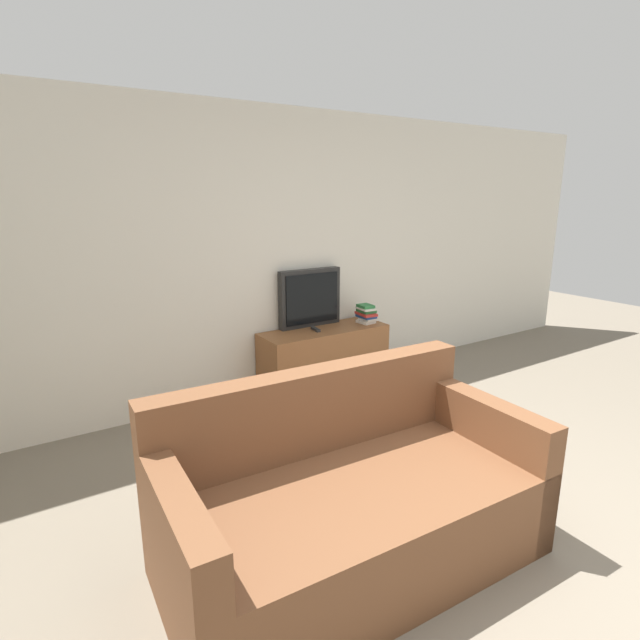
{
  "coord_description": "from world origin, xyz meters",
  "views": [
    {
      "loc": [
        -2.01,
        -1.05,
        1.85
      ],
      "look_at": [
        0.25,
        2.44,
        0.8
      ],
      "focal_mm": 28.0,
      "sensor_mm": 36.0,
      "label": 1
    }
  ],
  "objects_px": {
    "book_stack": "(366,314)",
    "tv_stand": "(324,359)",
    "remote_on_stand": "(316,329)",
    "television": "(310,298)",
    "couch": "(350,504)"
  },
  "relations": [
    {
      "from": "tv_stand",
      "to": "television",
      "type": "height_order",
      "value": "television"
    },
    {
      "from": "television",
      "to": "couch",
      "type": "distance_m",
      "value": 2.53
    },
    {
      "from": "television",
      "to": "remote_on_stand",
      "type": "relative_size",
      "value": 4.26
    },
    {
      "from": "tv_stand",
      "to": "television",
      "type": "distance_m",
      "value": 0.61
    },
    {
      "from": "television",
      "to": "remote_on_stand",
      "type": "xyz_separation_m",
      "value": [
        -0.05,
        -0.17,
        -0.27
      ]
    },
    {
      "from": "television",
      "to": "book_stack",
      "type": "bearing_deg",
      "value": -20.72
    },
    {
      "from": "book_stack",
      "to": "tv_stand",
      "type": "bearing_deg",
      "value": 176.56
    },
    {
      "from": "television",
      "to": "couch",
      "type": "height_order",
      "value": "television"
    },
    {
      "from": "remote_on_stand",
      "to": "book_stack",
      "type": "bearing_deg",
      "value": -2.69
    },
    {
      "from": "couch",
      "to": "remote_on_stand",
      "type": "xyz_separation_m",
      "value": [
        1.08,
        2.02,
        0.3
      ]
    },
    {
      "from": "television",
      "to": "book_stack",
      "type": "height_order",
      "value": "television"
    },
    {
      "from": "tv_stand",
      "to": "couch",
      "type": "xyz_separation_m",
      "value": [
        -1.18,
        -2.02,
        0.01
      ]
    },
    {
      "from": "couch",
      "to": "book_stack",
      "type": "height_order",
      "value": "couch"
    },
    {
      "from": "television",
      "to": "book_stack",
      "type": "xyz_separation_m",
      "value": [
        0.53,
        -0.2,
        -0.19
      ]
    },
    {
      "from": "tv_stand",
      "to": "television",
      "type": "relative_size",
      "value": 1.93
    }
  ]
}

